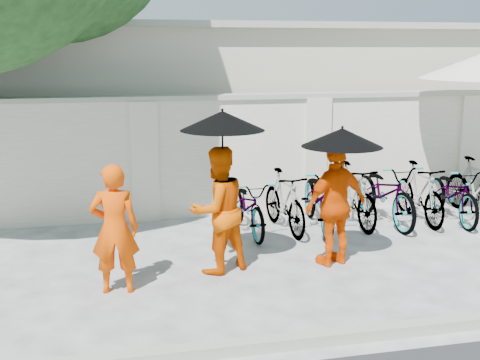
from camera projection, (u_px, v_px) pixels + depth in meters
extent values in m
plane|color=silver|center=(246.00, 283.00, 7.44)|extent=(80.00, 80.00, 0.00)
cube|color=#A2A494|center=(286.00, 342.00, 5.80)|extent=(40.00, 0.16, 0.12)
cube|color=white|center=(260.00, 156.00, 10.49)|extent=(20.00, 0.30, 2.00)
cube|color=beige|center=(261.00, 102.00, 14.19)|extent=(14.00, 6.00, 3.20)
imported|color=#FC4C02|center=(115.00, 229.00, 7.01)|extent=(0.60, 0.43, 1.55)
imported|color=#EB5400|center=(218.00, 210.00, 7.67)|extent=(0.98, 0.89, 1.64)
cylinder|color=black|center=(223.00, 162.00, 7.47)|extent=(0.02, 0.02, 1.04)
cone|color=black|center=(222.00, 121.00, 7.35)|extent=(1.05, 1.05, 0.24)
imported|color=#F34C00|center=(336.00, 205.00, 7.92)|extent=(1.03, 0.68, 1.63)
cylinder|color=black|center=(341.00, 168.00, 7.74)|extent=(0.02, 0.02, 0.80)
cone|color=black|center=(342.00, 137.00, 7.66)|extent=(1.05, 1.05, 0.24)
cylinder|color=#A2A494|center=(480.00, 213.00, 10.40)|extent=(0.54, 0.54, 0.11)
imported|color=gray|center=(248.00, 206.00, 9.34)|extent=(0.67, 1.70, 0.88)
imported|color=gray|center=(284.00, 201.00, 9.46)|extent=(0.61, 1.65, 0.97)
imported|color=gray|center=(319.00, 198.00, 9.58)|extent=(0.91, 1.99, 1.01)
imported|color=gray|center=(353.00, 195.00, 9.75)|extent=(0.56, 1.72, 1.02)
imported|color=gray|center=(385.00, 192.00, 9.89)|extent=(0.76, 2.00, 1.04)
imported|color=gray|center=(419.00, 193.00, 9.97)|extent=(0.50, 1.66, 0.99)
imported|color=gray|center=(453.00, 193.00, 10.03)|extent=(0.82, 1.85, 0.94)
imported|color=gray|center=(478.00, 188.00, 10.33)|extent=(0.67, 1.70, 1.00)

